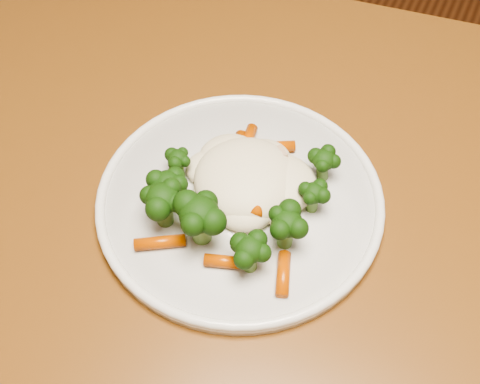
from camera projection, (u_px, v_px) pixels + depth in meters
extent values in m
plane|color=brown|center=(357.00, 346.00, 1.30)|extent=(3.00, 3.00, 0.00)
cube|color=brown|center=(197.00, 236.00, 0.61)|extent=(1.32, 0.96, 0.04)
cube|color=brown|center=(13.00, 125.00, 1.22)|extent=(0.07, 0.07, 0.71)
cylinder|color=white|center=(240.00, 200.00, 0.60)|extent=(0.29, 0.29, 0.01)
ellipsoid|color=beige|center=(246.00, 172.00, 0.59)|extent=(0.12, 0.11, 0.05)
ellipsoid|color=black|center=(164.00, 207.00, 0.56)|extent=(0.05, 0.05, 0.05)
ellipsoid|color=black|center=(200.00, 224.00, 0.55)|extent=(0.06, 0.06, 0.05)
ellipsoid|color=black|center=(250.00, 256.00, 0.54)|extent=(0.04, 0.04, 0.04)
ellipsoid|color=black|center=(286.00, 230.00, 0.55)|extent=(0.05, 0.05, 0.04)
ellipsoid|color=black|center=(313.00, 199.00, 0.58)|extent=(0.04, 0.04, 0.03)
ellipsoid|color=black|center=(323.00, 166.00, 0.60)|extent=(0.04, 0.04, 0.03)
ellipsoid|color=black|center=(178.00, 164.00, 0.61)|extent=(0.03, 0.03, 0.03)
ellipsoid|color=black|center=(169.00, 191.00, 0.58)|extent=(0.05, 0.05, 0.04)
cylinder|color=#C55004|center=(240.00, 149.00, 0.63)|extent=(0.03, 0.04, 0.01)
cylinder|color=#C55004|center=(273.00, 147.00, 0.63)|extent=(0.05, 0.03, 0.01)
cylinder|color=#C55004|center=(294.00, 184.00, 0.60)|extent=(0.04, 0.03, 0.01)
cylinder|color=#C55004|center=(160.00, 193.00, 0.60)|extent=(0.02, 0.04, 0.01)
cylinder|color=#C55004|center=(160.00, 242.00, 0.56)|extent=(0.05, 0.04, 0.01)
cylinder|color=#C55004|center=(223.00, 261.00, 0.55)|extent=(0.04, 0.02, 0.01)
cylinder|color=#C55004|center=(283.00, 274.00, 0.54)|extent=(0.03, 0.04, 0.01)
cylinder|color=#C55004|center=(260.00, 194.00, 0.58)|extent=(0.03, 0.05, 0.01)
cylinder|color=#C55004|center=(242.00, 158.00, 0.61)|extent=(0.03, 0.05, 0.01)
cylinder|color=#C55004|center=(247.00, 142.00, 0.64)|extent=(0.02, 0.04, 0.01)
ellipsoid|color=brown|center=(259.00, 177.00, 0.59)|extent=(0.02, 0.02, 0.02)
ellipsoid|color=brown|center=(270.00, 190.00, 0.58)|extent=(0.02, 0.02, 0.02)
ellipsoid|color=brown|center=(226.00, 175.00, 0.59)|extent=(0.02, 0.02, 0.01)
cube|color=tan|center=(251.00, 151.00, 0.61)|extent=(0.02, 0.02, 0.01)
cube|color=tan|center=(280.00, 155.00, 0.61)|extent=(0.02, 0.02, 0.01)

